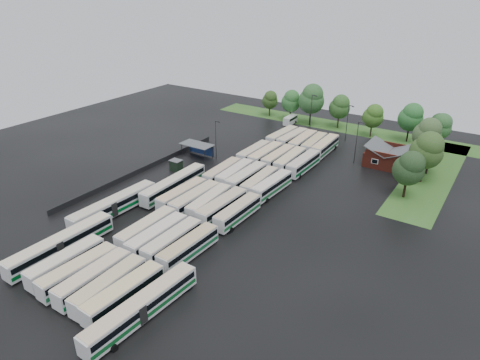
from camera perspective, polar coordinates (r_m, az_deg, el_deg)
The scene contains 62 objects.
ground at distance 82.78m, azimuth -5.76°, elevation -4.19°, with size 160.00×160.00×0.00m, color black.
brick_building at distance 107.73m, azimuth 19.16°, elevation 2.76°, with size 10.07×8.60×5.39m.
wash_shed at distance 106.93m, azimuth -5.64°, elevation 4.56°, with size 8.20×4.20×3.58m.
utility_hut at distance 100.34m, azimuth -8.52°, elevation 1.95°, with size 2.70×2.20×2.62m.
grass_strip_north at distance 134.29m, azimuth 12.63°, elevation 7.05°, with size 80.00×10.00×0.01m, color #356422.
grass_strip_east at distance 106.81m, azimuth 24.14°, elevation 0.62°, with size 10.00×50.00×0.01m, color #356422.
west_fence at distance 101.54m, azimuth -12.74°, elevation 1.43°, with size 0.10×50.00×1.20m, color #2D2D30.
bus_r0c0 at distance 70.39m, azimuth -22.18°, elevation -10.15°, with size 2.82×12.44×3.45m.
bus_r0c1 at distance 67.85m, azimuth -20.71°, elevation -11.32°, with size 3.21×12.49×3.45m.
bus_r0c2 at distance 65.78m, azimuth -18.94°, elevation -12.29°, with size 2.77×12.35×3.43m.
bus_r0c3 at distance 63.73m, azimuth -17.05°, elevation -13.37°, with size 2.96×12.30×3.40m.
bus_r0c4 at distance 61.75m, azimuth -15.19°, elevation -14.46°, with size 3.13×12.63×3.49m.
bus_r1c1 at distance 74.92m, azimuth -12.32°, elevation -6.42°, with size 2.81×12.45×3.46m.
bus_r1c2 at distance 72.63m, azimuth -10.94°, elevation -7.37°, with size 2.65×12.43×3.46m.
bus_r1c3 at distance 70.98m, azimuth -9.01°, elevation -8.08°, with size 2.61×12.18×3.39m.
bus_r1c4 at distance 69.16m, azimuth -6.88°, elevation -8.92°, with size 2.93×12.19×3.37m.
bus_r2c0 at distance 85.02m, azimuth -7.72°, elevation -2.01°, with size 2.88×12.44×3.45m.
bus_r2c1 at distance 83.06m, azimuth -6.01°, elevation -2.57°, with size 2.83×12.70×3.53m.
bus_r2c2 at distance 81.87m, azimuth -4.12°, elevation -3.00°, with size 3.12×12.22×3.37m.
bus_r2c3 at distance 79.98m, azimuth -2.41°, elevation -3.61°, with size 3.01×12.74×3.53m.
bus_r2c4 at distance 78.44m, azimuth -0.32°, elevation -4.29°, with size 2.71×11.98×3.32m.
bus_r3c0 at distance 94.55m, azimuth -2.34°, elevation 1.07°, with size 3.03×12.10×3.34m.
bus_r3c1 at distance 93.43m, azimuth -0.66°, elevation 0.80°, with size 3.09×12.25×3.38m.
bus_r3c2 at distance 91.62m, azimuth 0.88°, elevation 0.33°, with size 2.71×12.60×3.50m.
bus_r3c3 at distance 89.81m, azimuth 2.63°, elevation -0.29°, with size 2.90×12.11×3.35m.
bus_r3c4 at distance 88.45m, azimuth 4.28°, elevation -0.75°, with size 3.01×12.18×3.37m.
bus_r4c0 at distance 105.08m, azimuth 1.87°, elevation 3.63°, with size 2.63×12.15×3.38m.
bus_r4c1 at distance 103.68m, azimuth 3.46°, elevation 3.34°, with size 2.74×12.65×3.52m.
bus_r4c2 at distance 102.43m, azimuth 5.12°, elevation 2.97°, with size 2.64×12.28×3.42m.
bus_r4c3 at distance 100.97m, azimuth 6.69°, elevation 2.58°, with size 2.95×12.52×3.47m.
bus_r4c4 at distance 99.72m, azimuth 8.44°, elevation 2.18°, with size 2.81×12.58×3.50m.
bus_r5c0 at distance 116.63m, azimuth 5.64°, elevation 5.78°, with size 3.22×12.62×3.48m.
bus_r5c1 at distance 115.30m, azimuth 7.00°, elevation 5.47°, with size 3.24×12.50×3.45m.
bus_r5c2 at distance 113.43m, azimuth 8.37°, elevation 5.07°, with size 3.01×12.72×3.52m.
bus_r5c3 at distance 112.51m, azimuth 9.86°, elevation 4.76°, with size 3.19×12.30×3.39m.
bus_r5c4 at distance 111.25m, azimuth 11.28°, elevation 4.43°, with size 3.01×12.64×3.50m.
artic_bus_west_a at distance 74.98m, azimuth -22.76°, elevation -7.94°, with size 3.00×18.68×3.46m.
artic_bus_west_b at distance 89.85m, azimuth -8.81°, elevation -0.55°, with size 3.01×18.17×3.36m.
artic_bus_west_c at distance 83.72m, azimuth -16.46°, elevation -3.31°, with size 3.22×19.04×3.52m.
artic_bus_east at distance 59.25m, azimuth -12.95°, elevation -16.20°, with size 3.45×18.29×3.37m.
minibus at distance 133.28m, azimuth 6.72°, elevation 7.99°, with size 2.35×5.89×2.55m.
tree_north_0 at distance 140.09m, azimuth 4.04°, elevation 10.64°, with size 5.07×5.07×8.40m.
tree_north_1 at distance 135.65m, azimuth 6.84°, elevation 10.44°, with size 5.93×5.93×9.82m.
tree_north_2 at distance 131.51m, azimuth 9.55°, elevation 10.65°, with size 7.69×7.69×12.74m.
tree_north_3 at distance 130.79m, azimuth 13.18°, elevation 9.52°, with size 6.16×6.16×10.21m.
tree_north_4 at distance 125.39m, azimuth 17.36°, elevation 8.18°, with size 5.78×5.78×9.57m.
tree_north_5 at distance 124.53m, azimuth 21.87°, elevation 7.81°, with size 6.60×6.60×10.92m.
tree_north_6 at distance 123.04m, azimuth 24.90°, elevation 6.60°, with size 5.68×5.68×9.41m.
tree_east_0 at distance 91.07m, azimuth 21.66°, elevation 1.51°, with size 6.19×6.19×10.26m.
tree_east_1 at distance 99.46m, azimuth 23.70°, elevation 3.69°, with size 7.09×7.09×11.74m.
tree_east_2 at distance 104.95m, azimuth 24.15°, elevation 3.57°, with size 5.33×5.33×8.83m.
tree_east_3 at distance 112.35m, azimuth 23.75°, elevation 5.75°, with size 6.64×6.64×10.99m.
tree_east_4 at distance 122.13m, azimuth 25.18°, elevation 6.53°, with size 5.88×5.88×9.74m.
lamp_post_ne at distance 105.26m, azimuth 15.36°, elevation 5.23°, with size 1.62×0.32×10.52m.
lamp_post_nw at distance 104.40m, azimuth -3.20°, elevation 5.74°, with size 1.52×0.30×9.88m.
lamp_post_back_w at distance 126.35m, azimuth 9.53°, elevation 9.15°, with size 1.66×0.32×10.77m.
lamp_post_back_e at distance 120.28m, azimuth 14.18°, elevation 7.70°, with size 1.55×0.30×10.07m.
puddle_0 at distance 71.61m, azimuth -16.20°, elevation -10.35°, with size 6.49×6.49×0.01m, color black.
puddle_1 at distance 65.88m, azimuth -14.08°, elevation -13.58°, with size 2.89×2.89×0.01m, color black.
puddle_2 at distance 86.41m, azimuth -9.89°, elevation -3.12°, with size 4.65×4.65×0.01m, color black.
puddle_3 at distance 76.93m, azimuth -2.36°, elevation -6.54°, with size 4.35×4.35×0.01m, color black.
puddle_4 at distance 64.72m, azimuth -7.94°, elevation -13.76°, with size 3.86×3.86×0.01m, color black.
Camera 1 is at (46.50, -55.28, 40.43)m, focal length 32.00 mm.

